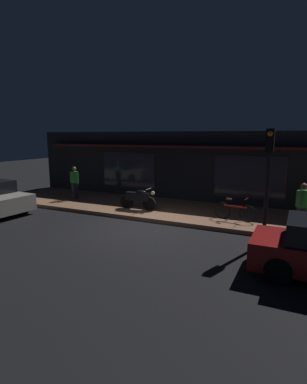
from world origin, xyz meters
The scene contains 8 objects.
ground_plane centered at (0.00, 0.00, 0.00)m, with size 60.00×60.00×0.00m, color black.
sidewalk_slab centered at (0.00, 3.00, 0.07)m, with size 18.00×4.00×0.15m, color #8C6047.
storefront_building centered at (0.00, 6.39, 1.80)m, with size 18.00×3.30×3.60m.
motorcycle centered at (-1.09, 2.19, 0.65)m, with size 1.70×0.55×0.97m.
bicycle_parked centered at (3.14, 2.18, 0.51)m, with size 1.65×0.42×0.91m.
person_photographer centered at (-5.17, 2.82, 1.03)m, with size 0.61×0.43×1.67m.
person_bystander centered at (5.46, 1.75, 1.03)m, with size 0.47×0.52×1.67m.
traffic_light_pole centered at (4.42, 0.30, 2.48)m, with size 0.24×0.33×3.60m.
Camera 1 is at (5.30, -9.61, 3.39)m, focal length 28.87 mm.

